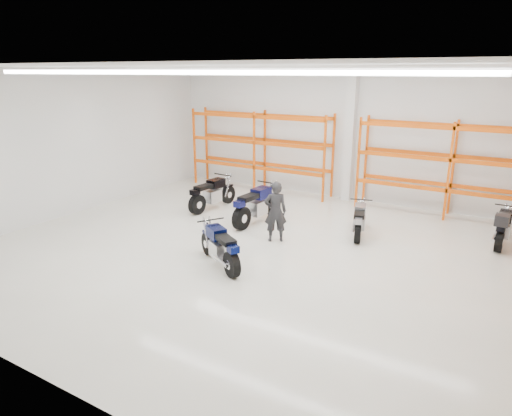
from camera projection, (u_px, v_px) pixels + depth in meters
The scene contains 11 objects.
ground at pixel (266, 253), 11.54m from camera, with size 14.00×14.00×0.00m, color beige.
room_shell at pixel (267, 122), 10.61m from camera, with size 14.02×12.02×4.51m.
motorcycle_main at pixel (220, 248), 10.59m from camera, with size 1.81×1.20×1.00m.
motorcycle_back_a at pixel (211, 195), 15.02m from camera, with size 0.73×2.20×1.08m.
motorcycle_back_b at pixel (256, 206), 13.64m from camera, with size 0.77×2.34×1.15m.
motorcycle_back_c at pixel (359, 221), 12.60m from camera, with size 0.75×1.84×0.92m.
motorcycle_back_d at pixel (503, 228), 11.86m from camera, with size 0.64×2.02×1.04m.
standing_man at pixel (275, 212), 12.12m from camera, with size 0.60×0.40×1.65m, color black.
structural_column at pixel (350, 136), 15.68m from camera, with size 0.32×0.32×4.50m, color white.
pallet_racking_back_left at pixel (260, 143), 17.20m from camera, with size 5.67×0.87×3.00m.
pallet_racking_back_right at pixel (452, 161), 13.87m from camera, with size 5.67×0.87×3.00m.
Camera 1 is at (5.27, -9.34, 4.42)m, focal length 32.00 mm.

